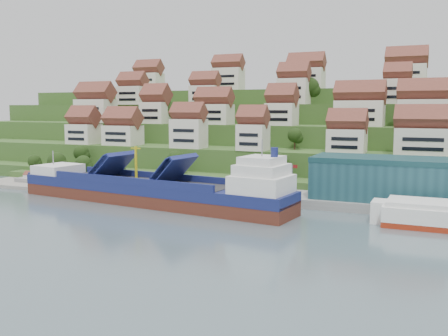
% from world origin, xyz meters
% --- Properties ---
extents(ground, '(300.00, 300.00, 0.00)m').
position_xyz_m(ground, '(0.00, 0.00, 0.00)').
color(ground, slate).
rests_on(ground, ground).
extents(quay, '(180.00, 14.00, 2.20)m').
position_xyz_m(quay, '(20.00, 15.00, 1.10)').
color(quay, gray).
rests_on(quay, ground).
extents(pebble_beach, '(45.00, 20.00, 1.00)m').
position_xyz_m(pebble_beach, '(-58.00, 12.00, 0.50)').
color(pebble_beach, gray).
rests_on(pebble_beach, ground).
extents(hillside, '(260.00, 128.00, 31.00)m').
position_xyz_m(hillside, '(0.00, 103.55, 10.66)').
color(hillside, '#2D4C1E').
rests_on(hillside, ground).
extents(hillside_village, '(156.40, 64.36, 29.20)m').
position_xyz_m(hillside_village, '(0.49, 60.51, 24.33)').
color(hillside_village, silver).
rests_on(hillside_village, ground).
extents(hillside_trees, '(143.81, 62.70, 31.49)m').
position_xyz_m(hillside_trees, '(-10.37, 44.46, 16.59)').
color(hillside_trees, '#213A13').
rests_on(hillside_trees, ground).
extents(warehouse, '(60.00, 15.00, 10.00)m').
position_xyz_m(warehouse, '(52.00, 17.00, 7.20)').
color(warehouse, '#1F4B55').
rests_on(warehouse, quay).
extents(flagpole, '(1.28, 0.16, 8.00)m').
position_xyz_m(flagpole, '(18.11, 10.00, 6.88)').
color(flagpole, gray).
rests_on(flagpole, quay).
extents(beach_huts, '(14.40, 3.70, 2.20)m').
position_xyz_m(beach_huts, '(-60.00, 10.75, 2.10)').
color(beach_huts, white).
rests_on(beach_huts, pebble_beach).
extents(cargo_ship, '(77.16, 20.82, 16.90)m').
position_xyz_m(cargo_ship, '(-13.74, -0.91, 3.23)').
color(cargo_ship, '#56261A').
rests_on(cargo_ship, ground).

